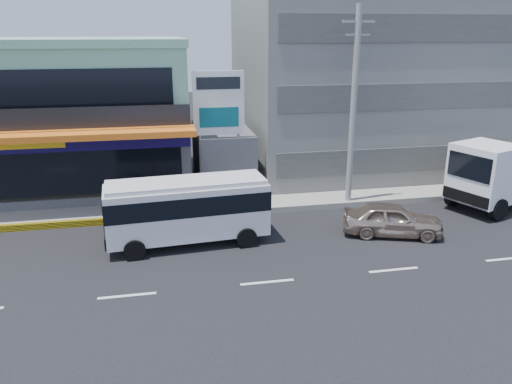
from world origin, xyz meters
TOP-DOWN VIEW (x-y plane):
  - ground at (0.00, 0.00)m, footprint 120.00×120.00m
  - sidewalk at (5.00, 9.50)m, footprint 70.00×5.00m
  - shop_building at (-8.00, 13.95)m, footprint 12.40×11.70m
  - concrete_building at (10.00, 15.00)m, footprint 16.00×12.00m
  - gap_structure at (0.00, 12.00)m, footprint 3.00×6.00m
  - satellite_dish at (0.00, 11.00)m, footprint 1.50×1.50m
  - billboard at (-0.50, 9.20)m, footprint 2.60×0.18m
  - utility_pole_near at (6.00, 7.40)m, footprint 1.60×0.30m
  - minibus at (-2.57, 4.10)m, footprint 6.95×2.79m
  - sedan at (6.48, 3.28)m, footprint 4.71×3.05m
  - motorcycle_rider at (-4.00, 6.51)m, footprint 1.76×0.95m

SIDE VIEW (x-z plane):
  - ground at x=0.00m, z-range 0.00..0.00m
  - sidewalk at x=5.00m, z-range 0.00..0.30m
  - motorcycle_rider at x=-4.00m, z-range -0.37..1.78m
  - sedan at x=6.48m, z-range 0.00..1.49m
  - minibus at x=-2.57m, z-range 0.28..3.12m
  - gap_structure at x=0.00m, z-range 0.00..3.50m
  - satellite_dish at x=0.00m, z-range 3.50..3.65m
  - shop_building at x=-8.00m, z-range 0.00..8.00m
  - billboard at x=-0.50m, z-range 1.48..8.38m
  - utility_pole_near at x=6.00m, z-range 0.15..10.15m
  - concrete_building at x=10.00m, z-range 0.00..14.00m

